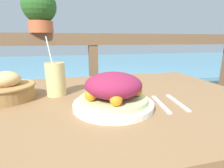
{
  "coord_description": "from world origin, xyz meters",
  "views": [
    {
      "loc": [
        -0.2,
        -0.69,
        0.96
      ],
      "look_at": [
        -0.03,
        -0.01,
        0.78
      ],
      "focal_mm": 28.0,
      "sensor_mm": 36.0,
      "label": 1
    }
  ],
  "objects_px": {
    "drink_glass": "(56,79)",
    "bread_basket": "(7,89)",
    "salad_plate": "(113,93)",
    "potted_plant": "(39,9)"
  },
  "relations": [
    {
      "from": "salad_plate",
      "to": "drink_glass",
      "type": "bearing_deg",
      "value": 135.79
    },
    {
      "from": "salad_plate",
      "to": "potted_plant",
      "type": "height_order",
      "value": "potted_plant"
    },
    {
      "from": "drink_glass",
      "to": "bread_basket",
      "type": "xyz_separation_m",
      "value": [
        -0.19,
        -0.01,
        -0.03
      ]
    },
    {
      "from": "drink_glass",
      "to": "potted_plant",
      "type": "height_order",
      "value": "potted_plant"
    },
    {
      "from": "salad_plate",
      "to": "drink_glass",
      "type": "relative_size",
      "value": 1.15
    },
    {
      "from": "salad_plate",
      "to": "drink_glass",
      "type": "height_order",
      "value": "drink_glass"
    },
    {
      "from": "drink_glass",
      "to": "bread_basket",
      "type": "height_order",
      "value": "drink_glass"
    },
    {
      "from": "salad_plate",
      "to": "drink_glass",
      "type": "distance_m",
      "value": 0.29
    },
    {
      "from": "salad_plate",
      "to": "bread_basket",
      "type": "xyz_separation_m",
      "value": [
        -0.39,
        0.19,
        -0.01
      ]
    },
    {
      "from": "salad_plate",
      "to": "drink_glass",
      "type": "xyz_separation_m",
      "value": [
        -0.21,
        0.2,
        0.02
      ]
    }
  ]
}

